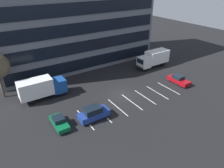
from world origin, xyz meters
name	(u,v)px	position (x,y,z in m)	size (l,w,h in m)	color
ground_plane	(122,95)	(0.00, 0.00, 0.00)	(120.00, 120.00, 0.00)	black
office_building	(74,15)	(0.00, 17.95, 10.80)	(34.15, 12.13, 21.60)	slate
lot_markings	(132,102)	(0.00, -2.72, 0.00)	(16.94, 5.40, 0.01)	silver
box_truck_white	(154,58)	(13.09, 6.32, 2.00)	(7.66, 2.54, 3.55)	white
box_truck_blue	(42,87)	(-11.60, 6.37, 2.00)	(7.65, 2.53, 3.55)	#194799
suv_navy	(93,113)	(-7.29, -3.22, 0.96)	(4.40, 1.87, 1.99)	navy
sedan_forest	(59,122)	(-11.93, -2.12, 0.66)	(1.62, 3.88, 1.39)	#0C5933
sedan_maroon	(179,80)	(11.46, -2.36, 0.73)	(1.82, 4.34, 1.55)	maroon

